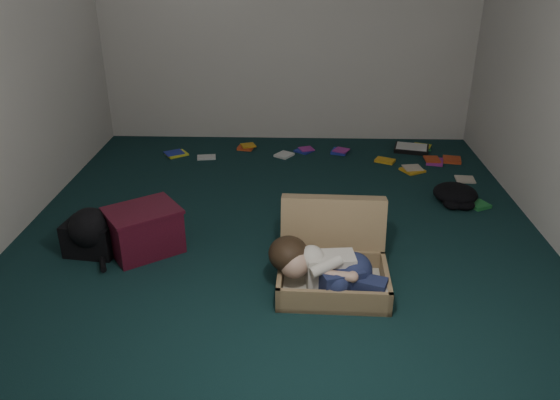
{
  "coord_description": "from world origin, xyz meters",
  "views": [
    {
      "loc": [
        0.11,
        -3.68,
        2.03
      ],
      "look_at": [
        0.0,
        -0.15,
        0.35
      ],
      "focal_mm": 35.0,
      "sensor_mm": 36.0,
      "label": 1
    }
  ],
  "objects": [
    {
      "name": "floor",
      "position": [
        0.0,
        0.0,
        0.0
      ],
      "size": [
        4.5,
        4.5,
        0.0
      ],
      "primitive_type": "plane",
      "color": "black",
      "rests_on": "ground"
    },
    {
      "name": "wall_back",
      "position": [
        0.0,
        2.25,
        1.3
      ],
      "size": [
        4.5,
        0.0,
        4.5
      ],
      "primitive_type": "plane",
      "rotation": [
        1.57,
        0.0,
        0.0
      ],
      "color": "silver",
      "rests_on": "ground"
    },
    {
      "name": "wall_front",
      "position": [
        0.0,
        -2.25,
        1.3
      ],
      "size": [
        4.5,
        0.0,
        4.5
      ],
      "primitive_type": "plane",
      "rotation": [
        -1.57,
        0.0,
        0.0
      ],
      "color": "silver",
      "rests_on": "ground"
    },
    {
      "name": "suitcase",
      "position": [
        0.36,
        -0.62,
        0.15
      ],
      "size": [
        0.72,
        0.7,
        0.51
      ],
      "rotation": [
        0.0,
        0.0,
        -0.03
      ],
      "color": "#957952",
      "rests_on": "floor"
    },
    {
      "name": "person",
      "position": [
        0.31,
        -0.8,
        0.2
      ],
      "size": [
        0.75,
        0.38,
        0.32
      ],
      "rotation": [
        0.0,
        0.0,
        -0.03
      ],
      "color": "silver",
      "rests_on": "suitcase"
    },
    {
      "name": "maroon_bin",
      "position": [
        -0.96,
        -0.3,
        0.17
      ],
      "size": [
        0.62,
        0.6,
        0.34
      ],
      "rotation": [
        0.0,
        0.0,
        0.62
      ],
      "color": "#480E1D",
      "rests_on": "floor"
    },
    {
      "name": "backpack",
      "position": [
        -1.34,
        -0.34,
        0.13
      ],
      "size": [
        0.48,
        0.41,
        0.26
      ],
      "primitive_type": null,
      "rotation": [
        0.0,
        0.0,
        -0.13
      ],
      "color": "black",
      "rests_on": "floor"
    },
    {
      "name": "clothing_pile",
      "position": [
        1.51,
        0.55,
        0.06
      ],
      "size": [
        0.47,
        0.43,
        0.12
      ],
      "primitive_type": null,
      "rotation": [
        0.0,
        0.0,
        0.32
      ],
      "color": "black",
      "rests_on": "floor"
    },
    {
      "name": "paper_tray",
      "position": [
        1.34,
        1.87,
        0.02
      ],
      "size": [
        0.41,
        0.34,
        0.05
      ],
      "rotation": [
        0.0,
        0.0,
        -0.24
      ],
      "color": "black",
      "rests_on": "floor"
    },
    {
      "name": "book_scatter",
      "position": [
        0.72,
        1.46,
        0.01
      ],
      "size": [
        3.05,
        1.61,
        0.02
      ],
      "color": "yellow",
      "rests_on": "floor"
    }
  ]
}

